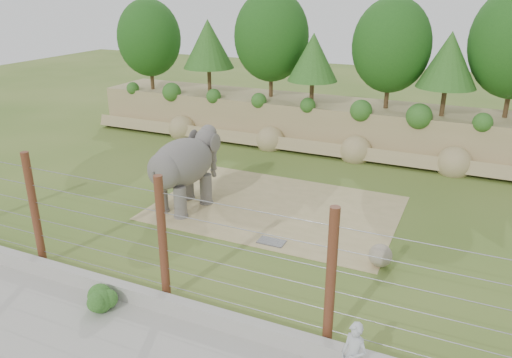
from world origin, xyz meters
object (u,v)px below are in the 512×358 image
at_px(elephant, 183,173).
at_px(barrier_fence, 163,240).
at_px(zookeeper, 354,356).
at_px(stone_ball, 380,255).

bearing_deg(elephant, barrier_fence, -53.89).
height_order(elephant, zookeeper, elephant).
bearing_deg(stone_ball, barrier_fence, -140.11).
xyz_separation_m(elephant, stone_ball, (8.55, -1.39, -1.16)).
height_order(barrier_fence, zookeeper, barrier_fence).
xyz_separation_m(elephant, zookeeper, (9.05, -7.13, -0.68)).
bearing_deg(elephant, stone_ball, -0.56).
relative_size(elephant, zookeeper, 2.20).
distance_m(stone_ball, zookeeper, 5.78).
bearing_deg(barrier_fence, zookeeper, -11.15).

